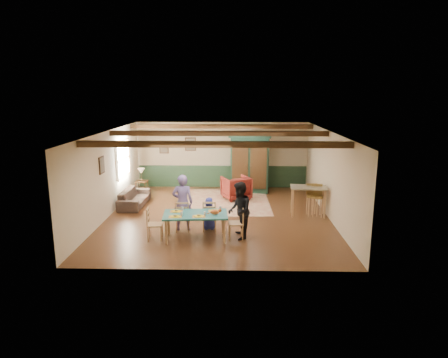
{
  "coord_description": "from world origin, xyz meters",
  "views": [
    {
      "loc": [
        0.53,
        -12.27,
        3.91
      ],
      "look_at": [
        0.18,
        0.29,
        1.15
      ],
      "focal_mm": 32.0,
      "sensor_mm": 36.0,
      "label": 1
    }
  ],
  "objects_px": {
    "end_table": "(142,188)",
    "table_lamp": "(141,175)",
    "bar_stool_right": "(317,201)",
    "armoire": "(250,164)",
    "cat": "(215,212)",
    "dining_chair_end_left": "(155,224)",
    "armchair": "(236,188)",
    "dining_chair_far_right": "(209,215)",
    "sofa": "(134,197)",
    "person_man": "(183,203)",
    "bar_stool_left": "(312,200)",
    "dining_chair_far_left": "(183,216)",
    "dining_table": "(196,226)",
    "dining_chair_end_right": "(236,222)",
    "person_child": "(209,214)",
    "person_woman": "(239,211)",
    "counter_table": "(308,201)"
  },
  "relations": [
    {
      "from": "dining_chair_end_left",
      "to": "table_lamp",
      "type": "xyz_separation_m",
      "value": [
        -1.46,
        4.81,
        0.34
      ]
    },
    {
      "from": "person_man",
      "to": "bar_stool_left",
      "type": "relative_size",
      "value": 1.61
    },
    {
      "from": "cat",
      "to": "end_table",
      "type": "relative_size",
      "value": 0.63
    },
    {
      "from": "sofa",
      "to": "person_child",
      "type": "bearing_deg",
      "value": -130.44
    },
    {
      "from": "dining_chair_end_right",
      "to": "table_lamp",
      "type": "relative_size",
      "value": 1.82
    },
    {
      "from": "armchair",
      "to": "bar_stool_right",
      "type": "distance_m",
      "value": 3.28
    },
    {
      "from": "dining_chair_far_right",
      "to": "sofa",
      "type": "relative_size",
      "value": 0.47
    },
    {
      "from": "bar_stool_right",
      "to": "armoire",
      "type": "bearing_deg",
      "value": 126.36
    },
    {
      "from": "dining_chair_far_right",
      "to": "person_woman",
      "type": "height_order",
      "value": "person_woman"
    },
    {
      "from": "person_man",
      "to": "armchair",
      "type": "xyz_separation_m",
      "value": [
        1.53,
        3.43,
        -0.39
      ]
    },
    {
      "from": "dining_chair_far_left",
      "to": "dining_chair_end_right",
      "type": "distance_m",
      "value": 1.62
    },
    {
      "from": "dining_chair_end_right",
      "to": "bar_stool_left",
      "type": "bearing_deg",
      "value": 126.64
    },
    {
      "from": "dining_chair_far_left",
      "to": "bar_stool_right",
      "type": "relative_size",
      "value": 0.87
    },
    {
      "from": "person_child",
      "to": "armchair",
      "type": "distance_m",
      "value": 3.46
    },
    {
      "from": "armoire",
      "to": "dining_chair_far_right",
      "type": "bearing_deg",
      "value": -99.0
    },
    {
      "from": "dining_table",
      "to": "armchair",
      "type": "distance_m",
      "value": 4.3
    },
    {
      "from": "dining_chair_end_left",
      "to": "person_woman",
      "type": "xyz_separation_m",
      "value": [
        2.26,
        0.18,
        0.33
      ]
    },
    {
      "from": "dining_chair_far_left",
      "to": "dining_chair_end_left",
      "type": "xyz_separation_m",
      "value": [
        -0.65,
        -0.73,
        0.0
      ]
    },
    {
      "from": "person_man",
      "to": "person_child",
      "type": "bearing_deg",
      "value": 180.0
    },
    {
      "from": "end_table",
      "to": "table_lamp",
      "type": "distance_m",
      "value": 0.52
    },
    {
      "from": "dining_chair_end_right",
      "to": "end_table",
      "type": "bearing_deg",
      "value": -146.45
    },
    {
      "from": "person_child",
      "to": "counter_table",
      "type": "bearing_deg",
      "value": -159.6
    },
    {
      "from": "end_table",
      "to": "dining_chair_far_left",
      "type": "bearing_deg",
      "value": -62.55
    },
    {
      "from": "armchair",
      "to": "bar_stool_left",
      "type": "relative_size",
      "value": 0.93
    },
    {
      "from": "dining_table",
      "to": "bar_stool_left",
      "type": "distance_m",
      "value": 4.19
    },
    {
      "from": "person_man",
      "to": "bar_stool_left",
      "type": "xyz_separation_m",
      "value": [
        3.98,
        1.51,
        -0.31
      ]
    },
    {
      "from": "cat",
      "to": "dining_chair_end_left",
      "type": "bearing_deg",
      "value": 176.63
    },
    {
      "from": "dining_chair_end_left",
      "to": "bar_stool_left",
      "type": "bearing_deg",
      "value": -67.9
    },
    {
      "from": "dining_table",
      "to": "person_woman",
      "type": "xyz_separation_m",
      "value": [
        1.18,
        0.09,
        0.43
      ]
    },
    {
      "from": "cat",
      "to": "counter_table",
      "type": "bearing_deg",
      "value": 33.77
    },
    {
      "from": "bar_stool_left",
      "to": "armoire",
      "type": "bearing_deg",
      "value": 119.87
    },
    {
      "from": "dining_chair_end_right",
      "to": "person_woman",
      "type": "bearing_deg",
      "value": 90.0
    },
    {
      "from": "dining_chair_end_left",
      "to": "bar_stool_left",
      "type": "relative_size",
      "value": 0.89
    },
    {
      "from": "dining_table",
      "to": "cat",
      "type": "bearing_deg",
      "value": -5.8
    },
    {
      "from": "cat",
      "to": "end_table",
      "type": "distance_m",
      "value": 5.71
    },
    {
      "from": "dining_chair_far_left",
      "to": "person_man",
      "type": "height_order",
      "value": "person_man"
    },
    {
      "from": "dining_chair_far_left",
      "to": "dining_chair_far_right",
      "type": "bearing_deg",
      "value": 180.0
    },
    {
      "from": "cat",
      "to": "person_child",
      "type": "bearing_deg",
      "value": 99.46
    },
    {
      "from": "dining_chair_end_left",
      "to": "dining_chair_far_left",
      "type": "bearing_deg",
      "value": -46.17
    },
    {
      "from": "dining_table",
      "to": "dining_chair_far_left",
      "type": "xyz_separation_m",
      "value": [
        -0.43,
        0.65,
        0.09
      ]
    },
    {
      "from": "dining_chair_far_left",
      "to": "person_man",
      "type": "bearing_deg",
      "value": -90.0
    },
    {
      "from": "table_lamp",
      "to": "person_woman",
      "type": "bearing_deg",
      "value": -51.18
    },
    {
      "from": "dining_chair_end_left",
      "to": "person_man",
      "type": "height_order",
      "value": "person_man"
    },
    {
      "from": "dining_chair_end_right",
      "to": "dining_chair_far_left",
      "type": "bearing_deg",
      "value": -114.92
    },
    {
      "from": "armoire",
      "to": "counter_table",
      "type": "bearing_deg",
      "value": -52.63
    },
    {
      "from": "armchair",
      "to": "end_table",
      "type": "xyz_separation_m",
      "value": [
        -3.64,
        0.57,
        -0.16
      ]
    },
    {
      "from": "dining_chair_end_right",
      "to": "table_lamp",
      "type": "distance_m",
      "value": 5.9
    },
    {
      "from": "end_table",
      "to": "person_child",
      "type": "bearing_deg",
      "value": -53.98
    },
    {
      "from": "dining_chair_far_right",
      "to": "end_table",
      "type": "xyz_separation_m",
      "value": [
        -2.87,
        4.02,
        -0.18
      ]
    },
    {
      "from": "person_woman",
      "to": "counter_table",
      "type": "distance_m",
      "value": 3.09
    }
  ]
}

